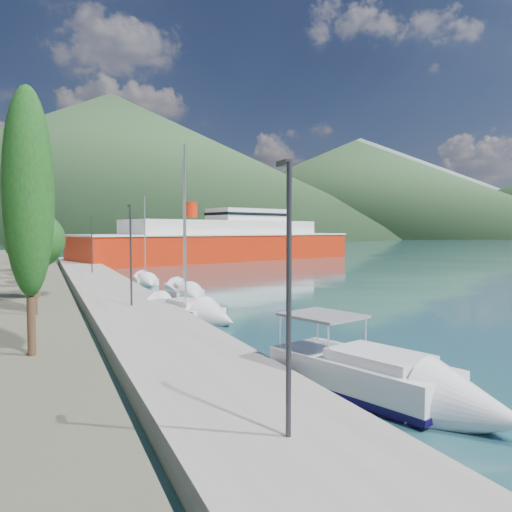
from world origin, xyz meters
name	(u,v)px	position (x,y,z in m)	size (l,w,h in m)	color
ground	(98,250)	(0.00, 120.00, 0.00)	(1400.00, 1400.00, 0.00)	#214B53
quay	(105,287)	(-9.00, 26.00, 0.40)	(5.00, 88.00, 0.80)	gray
hills_far	(169,174)	(138.59, 618.73, 77.39)	(1480.00, 900.00, 180.00)	slate
hills_near	(191,175)	(98.04, 372.50, 49.18)	(1010.00, 520.00, 115.00)	#2B4829
tree_row	(36,224)	(-14.31, 31.70, 5.86)	(4.12, 64.14, 11.15)	#47301E
lamp_posts	(127,250)	(-9.00, 13.58, 4.08)	(0.15, 46.53, 6.06)	#2D2D33
motor_cruiser	(399,390)	(-4.06, -6.35, 0.51)	(4.80, 8.78, 3.11)	#0D0534
sailboat_near	(201,315)	(-5.33, 9.95, 0.31)	(4.74, 8.33, 11.48)	silver
sailboat_mid	(188,294)	(-3.32, 19.85, 0.29)	(2.76, 8.46, 11.99)	silver
sailboat_far	(147,282)	(-4.52, 30.36, 0.27)	(2.47, 6.56, 9.47)	silver
ferry	(226,242)	(15.94, 64.23, 3.19)	(53.67, 26.57, 10.48)	#BA2008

